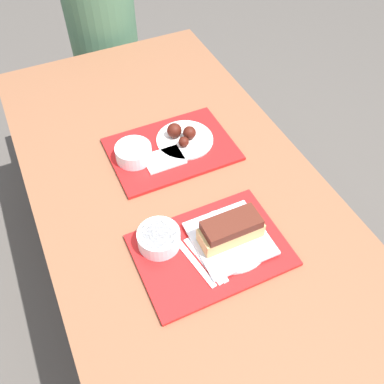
{
  "coord_description": "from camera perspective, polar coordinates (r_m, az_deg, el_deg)",
  "views": [
    {
      "loc": [
        -0.34,
        -0.78,
        1.77
      ],
      "look_at": [
        0.02,
        -0.02,
        0.79
      ],
      "focal_mm": 40.0,
      "sensor_mm": 36.0,
      "label": 1
    }
  ],
  "objects": [
    {
      "name": "plastic_knife_near",
      "position": [
        1.19,
        2.45,
        -8.77
      ],
      "size": [
        0.03,
        0.17,
        0.0
      ],
      "color": "white",
      "rests_on": "tray_near"
    },
    {
      "name": "person_seated_across",
      "position": [
        2.21,
        -12.06,
        21.62
      ],
      "size": [
        0.33,
        0.33,
        0.73
      ],
      "color": "#477051",
      "rests_on": "picnic_bench_far"
    },
    {
      "name": "plastic_fork_near",
      "position": [
        1.18,
        1.49,
        -9.16
      ],
      "size": [
        0.04,
        0.17,
        0.0
      ],
      "color": "white",
      "rests_on": "tray_near"
    },
    {
      "name": "plastic_spoon_near",
      "position": [
        1.18,
        0.51,
        -9.55
      ],
      "size": [
        0.04,
        0.17,
        0.0
      ],
      "color": "white",
      "rests_on": "tray_near"
    },
    {
      "name": "brisket_sandwich_plate",
      "position": [
        1.2,
        5.16,
        -5.58
      ],
      "size": [
        0.22,
        0.22,
        0.09
      ],
      "color": "white",
      "rests_on": "tray_near"
    },
    {
      "name": "bowl_coleslaw_far",
      "position": [
        1.42,
        -7.8,
        5.28
      ],
      "size": [
        0.12,
        0.12,
        0.05
      ],
      "color": "silver",
      "rests_on": "tray_far"
    },
    {
      "name": "napkin_far",
      "position": [
        1.43,
        -3.59,
        4.43
      ],
      "size": [
        0.13,
        0.09,
        0.01
      ],
      "color": "white",
      "rests_on": "tray_far"
    },
    {
      "name": "bowl_coleslaw_near",
      "position": [
        1.2,
        -4.44,
        -6.1
      ],
      "size": [
        0.12,
        0.12,
        0.05
      ],
      "color": "silver",
      "rests_on": "tray_near"
    },
    {
      "name": "tray_near",
      "position": [
        1.21,
        2.54,
        -7.75
      ],
      "size": [
        0.42,
        0.29,
        0.01
      ],
      "color": "red",
      "rests_on": "picnic_table"
    },
    {
      "name": "ground_plane",
      "position": [
        1.97,
        -0.63,
        -14.93
      ],
      "size": [
        12.0,
        12.0,
        0.0
      ],
      "primitive_type": "plane",
      "color": "#4C4742"
    },
    {
      "name": "picnic_table",
      "position": [
        1.4,
        -0.86,
        -3.09
      ],
      "size": [
        0.89,
        1.86,
        0.75
      ],
      "color": "brown",
      "rests_on": "ground_plane"
    },
    {
      "name": "picnic_bench_far",
      "position": [
        2.4,
        -12.5,
        13.03
      ],
      "size": [
        0.84,
        0.28,
        0.46
      ],
      "color": "brown",
      "rests_on": "ground_plane"
    },
    {
      "name": "tray_far",
      "position": [
        1.47,
        -2.74,
        5.72
      ],
      "size": [
        0.42,
        0.29,
        0.01
      ],
      "color": "red",
      "rests_on": "picnic_table"
    },
    {
      "name": "wings_plate_far",
      "position": [
        1.48,
        -1.2,
        7.4
      ],
      "size": [
        0.2,
        0.2,
        0.06
      ],
      "color": "white",
      "rests_on": "tray_far"
    },
    {
      "name": "condiment_packet",
      "position": [
        1.24,
        1.18,
        -5.18
      ],
      "size": [
        0.04,
        0.03,
        0.01
      ],
      "color": "#3F3F47",
      "rests_on": "tray_near"
    }
  ]
}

